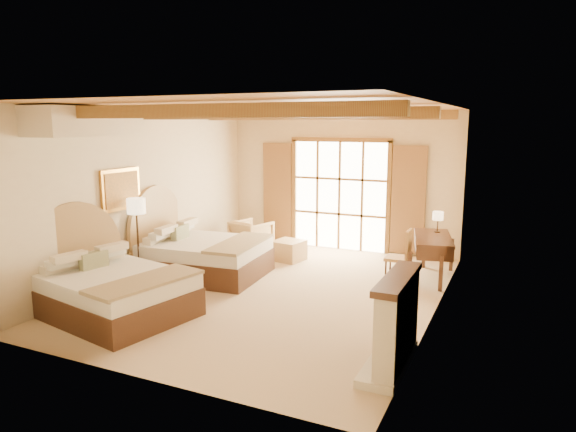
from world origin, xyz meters
The scene contains 19 objects.
floor centered at (0.00, 0.00, 0.00)m, with size 7.00×7.00×0.00m, color tan.
wall_back centered at (0.00, 3.50, 1.60)m, with size 5.50×5.50×0.00m, color beige.
wall_left centered at (-2.75, 0.00, 1.60)m, with size 7.00×7.00×0.00m, color beige.
wall_right centered at (2.75, 0.00, 1.60)m, with size 7.00×7.00×0.00m, color beige.
ceiling centered at (0.00, 0.00, 3.20)m, with size 7.00×7.00×0.00m, color #A9753A.
ceiling_beams centered at (0.00, 0.00, 3.08)m, with size 5.39×4.60×0.18m, color olive, non-canonical shape.
french_doors centered at (0.00, 3.44, 1.25)m, with size 3.95×0.08×2.60m.
fireplace centered at (2.60, -2.00, 0.51)m, with size 0.46×1.40×1.16m.
painting centered at (-2.70, -0.75, 1.75)m, with size 0.06×0.95×0.75m.
canopy_valance centered at (-2.40, -2.00, 2.95)m, with size 0.70×1.40×0.45m, color beige.
bed_near centered at (-1.87, -2.08, 0.44)m, with size 2.52×2.08×1.46m.
bed_far centered at (-1.83, 0.29, 0.45)m, with size 2.41×1.90×1.50m.
nightstand centered at (-2.45, -1.09, 0.27)m, with size 0.46×0.46×0.55m, color #452B19.
floor_lamp centered at (-2.50, -0.61, 1.34)m, with size 0.34×0.34×1.58m.
armchair centered at (-1.74, 2.33, 0.36)m, with size 0.77×0.80×0.73m, color tan.
ottoman centered at (-0.63, 1.98, 0.22)m, with size 0.59×0.59×0.43m, color #9F8650.
desk centered at (2.40, 1.90, 0.44)m, with size 0.97×1.63×0.82m.
desk_chair centered at (1.87, 1.47, 0.31)m, with size 0.44×0.44×1.00m.
desk_lamp centered at (2.41, 2.32, 1.13)m, with size 0.20×0.20×0.41m.
Camera 1 is at (3.86, -7.82, 2.92)m, focal length 32.00 mm.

